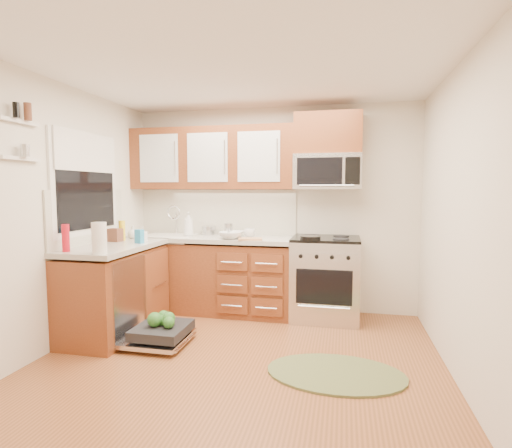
% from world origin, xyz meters
% --- Properties ---
extents(floor, '(3.50, 3.50, 0.00)m').
position_xyz_m(floor, '(0.00, 0.00, 0.00)').
color(floor, brown).
rests_on(floor, ground).
extents(ceiling, '(3.50, 3.50, 0.00)m').
position_xyz_m(ceiling, '(0.00, 0.00, 2.50)').
color(ceiling, white).
rests_on(ceiling, ground).
extents(wall_back, '(3.50, 0.04, 2.50)m').
position_xyz_m(wall_back, '(0.00, 1.75, 1.25)').
color(wall_back, silver).
rests_on(wall_back, ground).
extents(wall_front, '(3.50, 0.04, 2.50)m').
position_xyz_m(wall_front, '(0.00, -1.75, 1.25)').
color(wall_front, silver).
rests_on(wall_front, ground).
extents(wall_left, '(0.04, 3.50, 2.50)m').
position_xyz_m(wall_left, '(-1.75, 0.00, 1.25)').
color(wall_left, silver).
rests_on(wall_left, ground).
extents(wall_right, '(0.04, 3.50, 2.50)m').
position_xyz_m(wall_right, '(1.75, 0.00, 1.25)').
color(wall_right, silver).
rests_on(wall_right, ground).
extents(base_cabinet_back, '(2.05, 0.60, 0.85)m').
position_xyz_m(base_cabinet_back, '(-0.73, 1.45, 0.42)').
color(base_cabinet_back, '#5F2B15').
rests_on(base_cabinet_back, ground).
extents(base_cabinet_left, '(0.60, 1.25, 0.85)m').
position_xyz_m(base_cabinet_left, '(-1.45, 0.52, 0.42)').
color(base_cabinet_left, '#5F2B15').
rests_on(base_cabinet_left, ground).
extents(countertop_back, '(2.07, 0.64, 0.05)m').
position_xyz_m(countertop_back, '(-0.72, 1.44, 0.90)').
color(countertop_back, beige).
rests_on(countertop_back, base_cabinet_back).
extents(countertop_left, '(0.64, 1.27, 0.05)m').
position_xyz_m(countertop_left, '(-1.44, 0.53, 0.90)').
color(countertop_left, beige).
rests_on(countertop_left, base_cabinet_left).
extents(backsplash_back, '(2.05, 0.02, 0.57)m').
position_xyz_m(backsplash_back, '(-0.73, 1.74, 1.21)').
color(backsplash_back, silver).
rests_on(backsplash_back, ground).
extents(backsplash_left, '(0.02, 1.25, 0.57)m').
position_xyz_m(backsplash_left, '(-1.74, 0.52, 1.21)').
color(backsplash_left, silver).
rests_on(backsplash_left, ground).
extents(upper_cabinets, '(2.05, 0.35, 0.75)m').
position_xyz_m(upper_cabinets, '(-0.73, 1.57, 1.88)').
color(upper_cabinets, '#5F2B15').
rests_on(upper_cabinets, ground).
extents(cabinet_over_mw, '(0.76, 0.35, 0.47)m').
position_xyz_m(cabinet_over_mw, '(0.68, 1.57, 2.13)').
color(cabinet_over_mw, '#5F2B15').
rests_on(cabinet_over_mw, ground).
extents(range, '(0.76, 0.64, 0.95)m').
position_xyz_m(range, '(0.68, 1.43, 0.47)').
color(range, silver).
rests_on(range, ground).
extents(microwave, '(0.76, 0.38, 0.40)m').
position_xyz_m(microwave, '(0.68, 1.55, 1.70)').
color(microwave, silver).
rests_on(microwave, ground).
extents(sink, '(0.62, 0.50, 0.26)m').
position_xyz_m(sink, '(-1.25, 1.42, 0.80)').
color(sink, white).
rests_on(sink, ground).
extents(dishwasher, '(0.70, 0.60, 0.20)m').
position_xyz_m(dishwasher, '(-0.86, 0.30, 0.10)').
color(dishwasher, silver).
rests_on(dishwasher, ground).
extents(window, '(0.03, 1.05, 1.05)m').
position_xyz_m(window, '(-1.74, 0.50, 1.55)').
color(window, white).
rests_on(window, ground).
extents(window_blind, '(0.02, 0.96, 0.40)m').
position_xyz_m(window_blind, '(-1.71, 0.50, 1.88)').
color(window_blind, white).
rests_on(window_blind, ground).
extents(shelf_upper, '(0.04, 0.40, 0.03)m').
position_xyz_m(shelf_upper, '(-1.72, -0.35, 2.05)').
color(shelf_upper, white).
rests_on(shelf_upper, ground).
extents(shelf_lower, '(0.04, 0.40, 0.03)m').
position_xyz_m(shelf_lower, '(-1.72, -0.35, 1.75)').
color(shelf_lower, white).
rests_on(shelf_lower, ground).
extents(rug, '(1.20, 0.85, 0.02)m').
position_xyz_m(rug, '(0.83, 0.02, 0.01)').
color(rug, '#5E673B').
rests_on(rug, ground).
extents(skillet, '(0.27, 0.27, 0.04)m').
position_xyz_m(skillet, '(0.52, 1.18, 0.97)').
color(skillet, black).
rests_on(skillet, range).
extents(stock_pot, '(0.22, 0.22, 0.11)m').
position_xyz_m(stock_pot, '(-0.78, 1.60, 0.98)').
color(stock_pot, silver).
rests_on(stock_pot, countertop_back).
extents(cutting_board, '(0.29, 0.22, 0.02)m').
position_xyz_m(cutting_board, '(-0.16, 1.22, 0.93)').
color(cutting_board, tan).
rests_on(cutting_board, countertop_back).
extents(canister, '(0.13, 0.13, 0.17)m').
position_xyz_m(canister, '(-0.47, 1.41, 1.01)').
color(canister, silver).
rests_on(canister, countertop_back).
extents(paper_towel_roll, '(0.15, 0.15, 0.28)m').
position_xyz_m(paper_towel_roll, '(-1.25, -0.02, 1.07)').
color(paper_towel_roll, white).
rests_on(paper_towel_roll, countertop_left).
extents(mustard_bottle, '(0.09, 0.09, 0.22)m').
position_xyz_m(mustard_bottle, '(-1.56, 0.86, 1.04)').
color(mustard_bottle, yellow).
rests_on(mustard_bottle, countertop_left).
extents(red_bottle, '(0.08, 0.08, 0.25)m').
position_xyz_m(red_bottle, '(-1.62, 0.02, 1.05)').
color(red_bottle, red).
rests_on(red_bottle, countertop_left).
extents(wooden_box, '(0.16, 0.13, 0.14)m').
position_xyz_m(wooden_box, '(-1.58, 0.76, 1.00)').
color(wooden_box, brown).
rests_on(wooden_box, countertop_left).
extents(blue_carton, '(0.10, 0.08, 0.15)m').
position_xyz_m(blue_carton, '(-1.25, 0.69, 1.00)').
color(blue_carton, '#2A8FC6').
rests_on(blue_carton, countertop_left).
extents(bowl_a, '(0.28, 0.28, 0.06)m').
position_xyz_m(bowl_a, '(-0.45, 1.52, 0.96)').
color(bowl_a, '#999999').
rests_on(bowl_a, countertop_back).
extents(bowl_b, '(0.26, 0.26, 0.08)m').
position_xyz_m(bowl_b, '(-0.41, 1.25, 0.97)').
color(bowl_b, '#999999').
rests_on(bowl_b, countertop_back).
extents(cup, '(0.18, 0.18, 0.11)m').
position_xyz_m(cup, '(-0.22, 1.43, 0.98)').
color(cup, '#999999').
rests_on(cup, countertop_back).
extents(soap_bottle_a, '(0.15, 0.15, 0.30)m').
position_xyz_m(soap_bottle_a, '(-0.97, 1.37, 1.07)').
color(soap_bottle_a, '#999999').
rests_on(soap_bottle_a, countertop_back).
extents(soap_bottle_b, '(0.08, 0.08, 0.17)m').
position_xyz_m(soap_bottle_b, '(-1.26, 0.79, 1.01)').
color(soap_bottle_b, '#999999').
rests_on(soap_bottle_b, countertop_left).
extents(soap_bottle_c, '(0.15, 0.15, 0.15)m').
position_xyz_m(soap_bottle_c, '(-1.52, 1.03, 1.00)').
color(soap_bottle_c, '#999999').
rests_on(soap_bottle_c, countertop_left).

